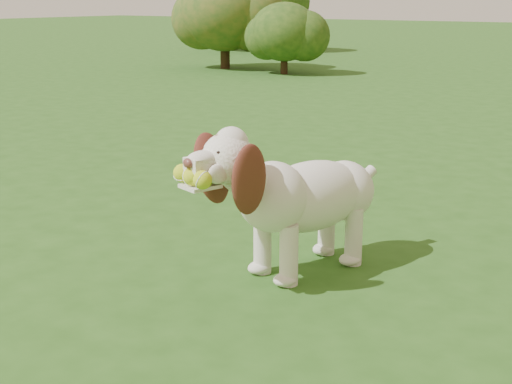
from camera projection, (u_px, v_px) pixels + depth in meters
The scene contains 4 objects.
ground at pixel (378, 288), 3.49m from camera, with size 80.00×80.00×0.00m, color #254D16.
dog at pixel (295, 192), 3.58m from camera, with size 0.68×1.22×0.81m.
shrub_a at pixel (284, 32), 13.05m from camera, with size 1.26×1.26×1.31m.
shrub_e at pixel (225, 12), 14.00m from camera, with size 1.82×1.82×1.88m.
Camera 1 is at (1.28, -3.04, 1.38)m, focal length 50.00 mm.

